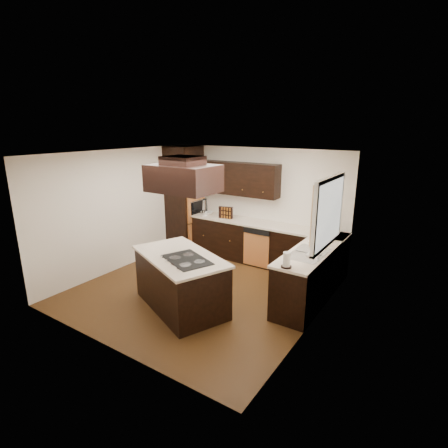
{
  "coord_description": "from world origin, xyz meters",
  "views": [
    {
      "loc": [
        3.61,
        -4.72,
        2.95
      ],
      "look_at": [
        0.1,
        0.6,
        1.15
      ],
      "focal_mm": 28.0,
      "sensor_mm": 36.0,
      "label": 1
    }
  ],
  "objects_px": {
    "island": "(181,282)",
    "range_hood": "(183,178)",
    "spice_rack": "(226,213)",
    "oven_column": "(185,206)"
  },
  "relations": [
    {
      "from": "island",
      "to": "spice_rack",
      "type": "bearing_deg",
      "value": 128.63
    },
    {
      "from": "island",
      "to": "range_hood",
      "type": "distance_m",
      "value": 1.72
    },
    {
      "from": "range_hood",
      "to": "island",
      "type": "bearing_deg",
      "value": -100.28
    },
    {
      "from": "island",
      "to": "spice_rack",
      "type": "distance_m",
      "value": 2.55
    },
    {
      "from": "island",
      "to": "spice_rack",
      "type": "xyz_separation_m",
      "value": [
        -0.66,
        2.39,
        0.61
      ]
    },
    {
      "from": "spice_rack",
      "to": "island",
      "type": "bearing_deg",
      "value": -91.03
    },
    {
      "from": "oven_column",
      "to": "range_hood",
      "type": "relative_size",
      "value": 2.02
    },
    {
      "from": "range_hood",
      "to": "spice_rack",
      "type": "distance_m",
      "value": 2.61
    },
    {
      "from": "island",
      "to": "range_hood",
      "type": "xyz_separation_m",
      "value": [
        0.02,
        0.13,
        1.72
      ]
    },
    {
      "from": "oven_column",
      "to": "range_hood",
      "type": "bearing_deg",
      "value": -50.26
    }
  ]
}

